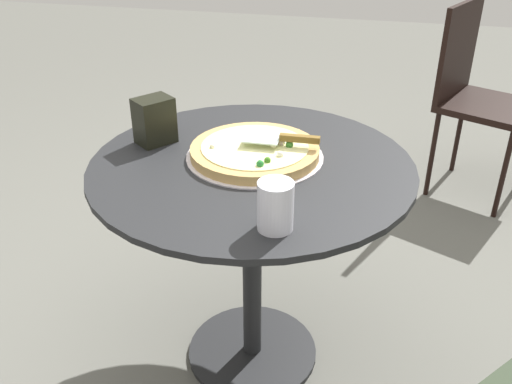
{
  "coord_description": "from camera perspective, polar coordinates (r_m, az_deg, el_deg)",
  "views": [
    {
      "loc": [
        -1.34,
        -0.33,
        1.39
      ],
      "look_at": [
        0.04,
        -0.0,
        0.59
      ],
      "focal_mm": 39.83,
      "sensor_mm": 36.0,
      "label": 1
    }
  ],
  "objects": [
    {
      "name": "patio_table",
      "position": [
        1.62,
        -0.42,
        -2.11
      ],
      "size": [
        0.89,
        0.89,
        0.71
      ],
      "color": "black",
      "rests_on": "ground"
    },
    {
      "name": "patio_chair_corner",
      "position": [
        2.85,
        21.17,
        9.74
      ],
      "size": [
        0.52,
        0.52,
        0.9
      ],
      "color": "black",
      "rests_on": "ground"
    },
    {
      "name": "pizza_server",
      "position": [
        1.55,
        2.59,
        5.42
      ],
      "size": [
        0.08,
        0.21,
        0.02
      ],
      "color": "silver",
      "rests_on": "pizza_on_tray"
    },
    {
      "name": "pizza_on_tray",
      "position": [
        1.57,
        0.02,
        4.08
      ],
      "size": [
        0.38,
        0.38,
        0.05
      ],
      "color": "silver",
      "rests_on": "patio_table"
    },
    {
      "name": "drinking_cup",
      "position": [
        1.23,
        1.96,
        -1.41
      ],
      "size": [
        0.08,
        0.08,
        0.11
      ],
      "primitive_type": "cylinder",
      "color": "silver",
      "rests_on": "patio_table"
    },
    {
      "name": "napkin_dispenser",
      "position": [
        1.66,
        -10.17,
        7.07
      ],
      "size": [
        0.13,
        0.13,
        0.13
      ],
      "primitive_type": "cube",
      "rotation": [
        0.0,
        0.0,
        2.49
      ],
      "color": "black",
      "rests_on": "patio_table"
    },
    {
      "name": "ground_plane",
      "position": [
        1.96,
        -0.36,
        -15.8
      ],
      "size": [
        10.0,
        10.0,
        0.0
      ],
      "primitive_type": "plane",
      "color": "#606059"
    }
  ]
}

